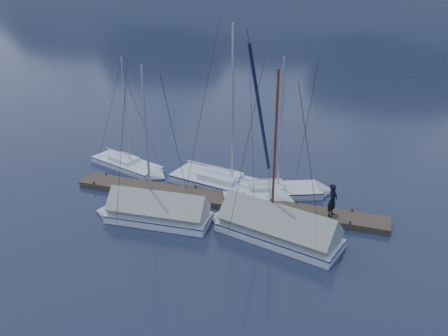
{
  "coord_description": "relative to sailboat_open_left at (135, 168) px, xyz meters",
  "views": [
    {
      "loc": [
        7.46,
        -20.6,
        12.64
      ],
      "look_at": [
        0.0,
        2.0,
        2.2
      ],
      "focal_mm": 38.0,
      "sensor_mm": 36.0,
      "label": 1
    }
  ],
  "objects": [
    {
      "name": "mooring_posts",
      "position": [
        6.54,
        -2.65,
        0.21
      ],
      "size": [
        15.12,
        1.52,
        0.35
      ],
      "color": "#382D23",
      "rests_on": "ground"
    },
    {
      "name": "sailboat_open_mid",
      "position": [
        7.47,
        -0.87,
        0.05
      ],
      "size": [
        8.34,
        3.99,
        10.64
      ],
      "color": "silver",
      "rests_on": "ground"
    },
    {
      "name": "sailboat_open_left",
      "position": [
        0.0,
        0.0,
        0.0
      ],
      "size": [
        6.33,
        3.6,
        8.07
      ],
      "color": "silver",
      "rests_on": "ground"
    },
    {
      "name": "sailboat_open_right",
      "position": [
        10.11,
        -0.39,
        0.01
      ],
      "size": [
        6.9,
        4.3,
        8.85
      ],
      "color": "silver",
      "rests_on": "ground"
    },
    {
      "name": "sailboat_covered_near",
      "position": [
        10.23,
        -5.21,
        0.32
      ],
      "size": [
        7.5,
        3.95,
        9.33
      ],
      "color": "silver",
      "rests_on": "ground"
    },
    {
      "name": "sailboat_covered_far",
      "position": [
        3.88,
        -5.64,
        0.3
      ],
      "size": [
        6.55,
        2.74,
        9.04
      ],
      "color": "silver",
      "rests_on": "ground"
    },
    {
      "name": "ground",
      "position": [
        7.04,
        -4.65,
        -0.14
      ],
      "size": [
        1000.0,
        1000.0,
        0.0
      ],
      "primitive_type": "plane",
      "color": "black",
      "rests_on": "ground"
    },
    {
      "name": "person",
      "position": [
        13.01,
        -2.73,
        1.1
      ],
      "size": [
        0.6,
        0.75,
        1.8
      ],
      "primitive_type": "imported",
      "rotation": [
        0.0,
        0.0,
        1.28
      ],
      "color": "black",
      "rests_on": "dock"
    },
    {
      "name": "dock",
      "position": [
        7.04,
        -2.65,
        -0.03
      ],
      "size": [
        18.0,
        1.5,
        0.54
      ],
      "color": "#382D23",
      "rests_on": "ground"
    }
  ]
}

